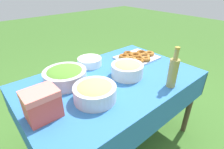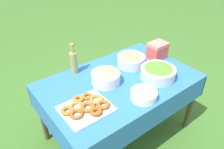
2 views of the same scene
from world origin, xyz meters
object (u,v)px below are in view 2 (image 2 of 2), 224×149
plate_stack (144,95)px  bread_bowl (131,60)px  cooler_box (157,50)px  pasta_bowl (106,77)px  olive_oil_bottle (74,62)px  donut_platter (86,107)px  salad_bowl (158,72)px

plate_stack → bread_bowl: 0.54m
cooler_box → pasta_bowl: bearing=-177.6°
plate_stack → olive_oil_bottle: olive_oil_bottle is taller
plate_stack → olive_oil_bottle: size_ratio=0.71×
donut_platter → salad_bowl: bearing=-3.4°
plate_stack → bread_bowl: bearing=59.4°
bread_bowl → cooler_box: cooler_box is taller
salad_bowl → bread_bowl: salad_bowl is taller
donut_platter → plate_stack: bearing=-22.4°
pasta_bowl → plate_stack: (0.12, -0.38, -0.03)m
pasta_bowl → cooler_box: 0.72m
plate_stack → bread_bowl: size_ratio=0.77×
salad_bowl → donut_platter: 0.77m
bread_bowl → olive_oil_bottle: bearing=156.1°
salad_bowl → olive_oil_bottle: bearing=135.8°
donut_platter → plate_stack: 0.49m
salad_bowl → plate_stack: (-0.32, -0.14, -0.03)m
salad_bowl → olive_oil_bottle: (-0.58, 0.56, 0.06)m
donut_platter → bread_bowl: (0.73, 0.28, 0.04)m
plate_stack → donut_platter: bearing=157.6°
olive_oil_bottle → pasta_bowl: bearing=-66.8°
salad_bowl → pasta_bowl: size_ratio=1.25×
plate_stack → cooler_box: size_ratio=1.17×
cooler_box → salad_bowl: bearing=-136.4°
salad_bowl → cooler_box: bearing=43.6°
donut_platter → bread_bowl: bread_bowl is taller
plate_stack → cooler_box: bearing=34.0°
olive_oil_bottle → donut_platter: bearing=-110.3°
salad_bowl → donut_platter: size_ratio=0.82×
pasta_bowl → plate_stack: size_ratio=1.19×
pasta_bowl → cooler_box: size_ratio=1.39×
pasta_bowl → olive_oil_bottle: bearing=113.2°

